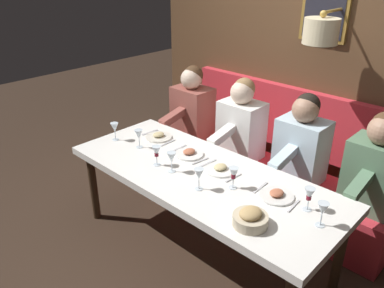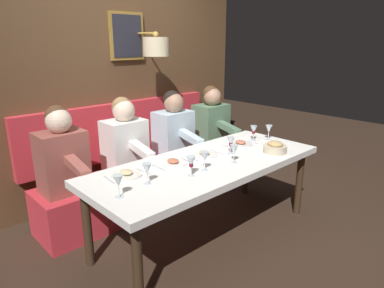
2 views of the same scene
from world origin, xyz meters
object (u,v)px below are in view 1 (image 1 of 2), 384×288
object	(u,v)px
diner_far	(192,106)
wine_glass_6	(156,152)
wine_glass_2	(172,158)
wine_glass_3	(234,174)
wine_glass_7	(115,128)
wine_glass_1	(309,195)
wine_glass_0	(199,175)
diner_nearest	(375,166)
diner_middle	(241,122)
diner_near	(302,142)
wine_glass_4	(139,135)
bread_bowl	(250,218)
dining_table	(201,180)
wine_glass_5	(323,210)

from	to	relation	value
diner_far	wine_glass_6	size ratio (longest dim) A/B	4.82
wine_glass_2	wine_glass_3	size ratio (longest dim) A/B	1.00
wine_glass_7	wine_glass_1	bearing A→B (deg)	-83.01
diner_far	wine_glass_0	xyz separation A→B (m)	(-1.06, -1.08, 0.04)
wine_glass_0	wine_glass_2	size ratio (longest dim) A/B	1.00
diner_nearest	wine_glass_6	bearing A→B (deg)	128.29
diner_far	wine_glass_3	bearing A→B (deg)	-125.38
wine_glass_0	wine_glass_7	xyz separation A→B (m)	(0.09, 1.10, 0.00)
diner_middle	diner_near	bearing A→B (deg)	-90.00
wine_glass_2	diner_near	bearing A→B (deg)	-27.51
wine_glass_0	wine_glass_4	world-z (taller)	same
diner_nearest	wine_glass_3	world-z (taller)	diner_nearest
bread_bowl	wine_glass_1	bearing A→B (deg)	-24.56
wine_glass_1	wine_glass_7	world-z (taller)	same
diner_nearest	diner_far	distance (m)	1.90
diner_near	wine_glass_6	world-z (taller)	diner_near
diner_middle	wine_glass_4	bearing A→B (deg)	156.72
wine_glass_6	bread_bowl	size ratio (longest dim) A/B	0.75
dining_table	wine_glass_3	distance (m)	0.36
bread_bowl	dining_table	bearing A→B (deg)	67.81
diner_middle	bread_bowl	world-z (taller)	diner_middle
wine_glass_0	wine_glass_1	distance (m)	0.75
dining_table	diner_nearest	distance (m)	1.31
dining_table	wine_glass_5	xyz separation A→B (m)	(0.03, -0.96, 0.18)
diner_far	wine_glass_1	xyz separation A→B (m)	(-0.76, -1.76, 0.04)
dining_table	diner_near	bearing A→B (deg)	-21.71
diner_middle	wine_glass_3	distance (m)	1.06
dining_table	diner_far	distance (m)	1.29
wine_glass_5	wine_glass_1	bearing A→B (deg)	55.79
dining_table	wine_glass_1	xyz separation A→B (m)	(0.12, -0.82, 0.18)
diner_near	diner_middle	bearing A→B (deg)	90.00
wine_glass_4	bread_bowl	world-z (taller)	wine_glass_4
wine_glass_3	bread_bowl	xyz separation A→B (m)	(-0.26, -0.34, -0.07)
wine_glass_2	wine_glass_4	world-z (taller)	same
diner_near	wine_glass_6	bearing A→B (deg)	146.13
diner_nearest	diner_far	size ratio (longest dim) A/B	1.00
diner_far	wine_glass_4	world-z (taller)	diner_far
wine_glass_3	wine_glass_1	bearing A→B (deg)	-76.45
wine_glass_0	bread_bowl	size ratio (longest dim) A/B	0.75
dining_table	wine_glass_0	bearing A→B (deg)	-142.09
diner_nearest	wine_glass_0	world-z (taller)	diner_nearest
diner_middle	dining_table	bearing A→B (deg)	-161.80
diner_middle	wine_glass_6	bearing A→B (deg)	177.17
wine_glass_1	bread_bowl	world-z (taller)	wine_glass_1
wine_glass_7	wine_glass_3	bearing A→B (deg)	-85.75
wine_glass_2	wine_glass_4	bearing A→B (deg)	79.22
diner_far	wine_glass_6	xyz separation A→B (m)	(-1.03, -0.60, 0.04)
diner_nearest	wine_glass_7	xyz separation A→B (m)	(-0.98, 1.93, 0.04)
diner_nearest	wine_glass_0	xyz separation A→B (m)	(-1.06, 0.82, 0.04)
wine_glass_2	wine_glass_3	world-z (taller)	same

